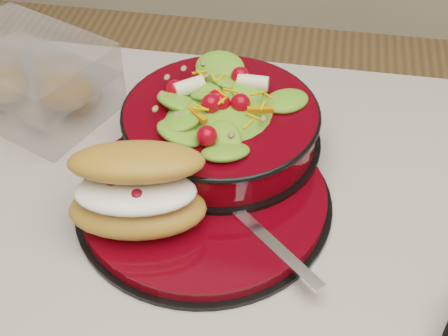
% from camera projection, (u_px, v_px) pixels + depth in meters
% --- Properties ---
extents(dinner_plate, '(0.29, 0.29, 0.02)m').
position_uv_depth(dinner_plate, '(204.00, 197.00, 0.71)').
color(dinner_plate, black).
rests_on(dinner_plate, island_counter).
extents(salad_bowl, '(0.24, 0.24, 0.10)m').
position_uv_depth(salad_bowl, '(221.00, 119.00, 0.73)').
color(salad_bowl, black).
rests_on(salad_bowl, dinner_plate).
extents(croissant, '(0.16, 0.12, 0.09)m').
position_uv_depth(croissant, '(137.00, 190.00, 0.64)').
color(croissant, '#BA7E38').
rests_on(croissant, dinner_plate).
extents(fork, '(0.15, 0.14, 0.00)m').
position_uv_depth(fork, '(256.00, 229.00, 0.66)').
color(fork, silver).
rests_on(fork, dinner_plate).
extents(pastry_box, '(0.24, 0.21, 0.09)m').
position_uv_depth(pastry_box, '(31.00, 79.00, 0.81)').
color(pastry_box, white).
rests_on(pastry_box, island_counter).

